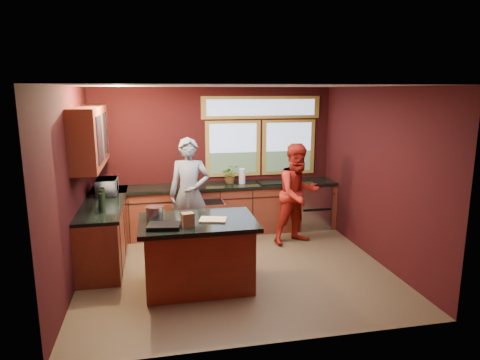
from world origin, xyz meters
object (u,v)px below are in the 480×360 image
object	(u,v)px
person_red	(298,194)
stock_pot	(155,213)
island	(198,253)
person_grey	(190,194)
cutting_board	(213,220)

from	to	relation	value
person_red	stock_pot	bearing A→B (deg)	-169.91
person_red	stock_pot	distance (m)	2.73
person_red	island	bearing A→B (deg)	-160.50
person_grey	stock_pot	bearing A→B (deg)	-100.93
stock_pot	island	bearing A→B (deg)	-15.26
island	stock_pot	bearing A→B (deg)	164.74
island	cutting_board	size ratio (longest dim) A/B	4.43
person_grey	person_red	world-z (taller)	person_grey
person_red	cutting_board	xyz separation A→B (m)	(-1.68, -1.43, 0.08)
island	person_grey	world-z (taller)	person_grey
cutting_board	stock_pot	distance (m)	0.78
person_grey	person_red	distance (m)	1.87
island	person_red	size ratio (longest dim) A/B	0.88
island	person_grey	bearing A→B (deg)	89.11
island	person_red	world-z (taller)	person_red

